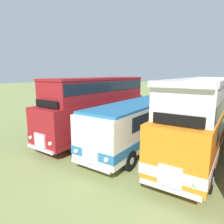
# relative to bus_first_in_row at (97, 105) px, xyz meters

# --- Properties ---
(bus_first_in_row) EXTENTS (3.01, 10.17, 4.49)m
(bus_first_in_row) POSITION_rel_bus_first_in_row_xyz_m (0.00, 0.00, 0.00)
(bus_first_in_row) COLOR maroon
(bus_first_in_row) RESTS_ON ground
(bus_second_in_row) EXTENTS (2.81, 10.40, 2.99)m
(bus_second_in_row) POSITION_rel_bus_first_in_row_xyz_m (3.58, -0.03, -0.71)
(bus_second_in_row) COLOR silver
(bus_second_in_row) RESTS_ON ground
(bus_third_in_row) EXTENTS (2.72, 11.54, 4.52)m
(bus_third_in_row) POSITION_rel_bus_first_in_row_xyz_m (7.17, 0.69, -0.10)
(bus_third_in_row) COLOR orange
(bus_third_in_row) RESTS_ON ground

